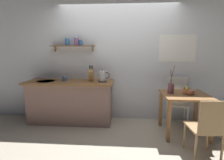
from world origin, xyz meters
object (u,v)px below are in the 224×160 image
dining_chair_far (177,98)px  twig_vase (171,88)px  knife_block (91,75)px  dining_chair_near (207,126)px  fruit_bowl (188,91)px  coffee_mug_by_sink (64,79)px  dining_table (185,101)px  electric_kettle (103,76)px

dining_chair_far → twig_vase: (-0.26, -0.43, 0.31)m
dining_chair_far → knife_block: 1.87m
dining_chair_near → knife_block: size_ratio=2.69×
dining_chair_near → dining_chair_far: 1.24m
fruit_bowl → twig_vase: size_ratio=0.40×
dining_chair_near → coffee_mug_by_sink: 2.70m
dining_chair_near → fruit_bowl: size_ratio=4.31×
dining_table → dining_chair_far: (0.02, 0.48, -0.08)m
dining_table → twig_vase: 0.34m
dining_chair_near → knife_block: bearing=147.9°
coffee_mug_by_sink → fruit_bowl: bearing=-7.9°
dining_chair_near → twig_vase: twig_vase is taller
knife_block → dining_chair_near: bearing=-32.1°
knife_block → coffee_mug_by_sink: (-0.57, -0.04, -0.08)m
twig_vase → knife_block: (-1.54, 0.35, 0.18)m
electric_kettle → coffee_mug_by_sink: 0.81m
twig_vase → knife_block: twig_vase is taller
dining_chair_far → twig_vase: bearing=-121.4°
dining_chair_far → coffee_mug_by_sink: (-2.37, -0.12, 0.41)m
fruit_bowl → knife_block: bearing=168.7°
dining_chair_far → coffee_mug_by_sink: bearing=-177.1°
dining_table → fruit_bowl: (0.05, 0.03, 0.19)m
dining_chair_near → coffee_mug_by_sink: bearing=155.1°
knife_block → dining_chair_far: bearing=2.7°
fruit_bowl → electric_kettle: size_ratio=0.80×
dining_chair_near → fruit_bowl: (-0.00, 0.79, 0.32)m
dining_chair_far → twig_vase: size_ratio=1.90×
dining_chair_near → dining_table: bearing=94.0°
dining_chair_near → coffee_mug_by_sink: coffee_mug_by_sink is taller
twig_vase → coffee_mug_by_sink: (-2.11, 0.31, 0.10)m
twig_vase → fruit_bowl: bearing=-4.1°
dining_chair_far → twig_vase: twig_vase is taller
dining_table → dining_chair_near: size_ratio=0.89×
dining_chair_near → electric_kettle: 2.01m
twig_vase → electric_kettle: 1.34m
dining_chair_far → fruit_bowl: dining_chair_far is taller
dining_chair_near → twig_vase: 0.93m
dining_chair_far → knife_block: knife_block is taller
twig_vase → coffee_mug_by_sink: bearing=171.6°
fruit_bowl → coffee_mug_by_sink: size_ratio=1.74×
fruit_bowl → electric_kettle: 1.64m
dining_chair_near → twig_vase: (-0.30, 0.81, 0.36)m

